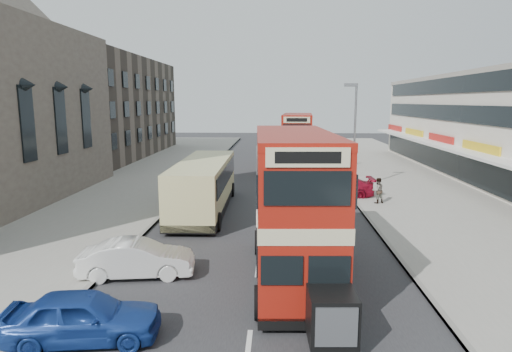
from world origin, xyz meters
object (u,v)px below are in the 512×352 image
(pedestrian_far, at_px, (352,157))
(cyclist, at_px, (322,173))
(car_left_near, at_px, (83,316))
(car_right_a, at_px, (336,187))
(street_lamp, at_px, (354,129))
(bus_main, at_px, (294,206))
(bus_second, at_px, (297,143))
(coach, at_px, (204,184))
(pedestrian_near, at_px, (378,190))
(car_right_b, at_px, (331,181))
(car_left_front, at_px, (137,259))

(pedestrian_far, xyz_separation_m, cyclist, (-4.15, -9.58, -0.14))
(car_left_near, relative_size, car_right_a, 0.84)
(car_left_near, relative_size, pedestrian_far, 2.66)
(street_lamp, height_order, bus_main, street_lamp)
(car_left_near, distance_m, car_right_a, 21.74)
(bus_second, distance_m, coach, 16.83)
(pedestrian_near, xyz_separation_m, cyclist, (-2.83, 8.20, -0.17))
(car_right_b, bearing_deg, cyclist, -164.13)
(car_right_b, relative_size, pedestrian_near, 2.34)
(street_lamp, relative_size, car_left_near, 1.86)
(bus_second, bearing_deg, car_left_near, 79.87)
(pedestrian_far, bearing_deg, car_right_a, -121.71)
(car_left_front, height_order, pedestrian_far, pedestrian_far)
(car_left_near, height_order, cyclist, cyclist)
(pedestrian_far, distance_m, cyclist, 10.45)
(bus_main, distance_m, cyclist, 20.99)
(street_lamp, relative_size, pedestrian_far, 4.94)
(car_right_b, xyz_separation_m, pedestrian_near, (2.36, -5.59, 0.45))
(street_lamp, distance_m, car_left_front, 20.84)
(street_lamp, bearing_deg, pedestrian_near, -78.66)
(car_right_a, bearing_deg, car_left_near, -27.95)
(bus_second, relative_size, car_left_front, 2.26)
(pedestrian_far, bearing_deg, coach, -140.50)
(pedestrian_near, bearing_deg, car_right_a, -65.11)
(bus_main, bearing_deg, street_lamp, -109.46)
(car_left_front, distance_m, pedestrian_far, 33.14)
(car_left_front, distance_m, pedestrian_near, 17.42)
(street_lamp, xyz_separation_m, bus_main, (-5.11, -17.03, -1.89))
(bus_main, distance_m, bus_second, 25.90)
(car_left_front, relative_size, car_right_b, 1.10)
(car_right_b, bearing_deg, bus_main, -5.64)
(street_lamp, height_order, car_left_near, street_lamp)
(bus_main, relative_size, cyclist, 4.36)
(pedestrian_near, relative_size, pedestrian_far, 1.04)
(pedestrian_far, bearing_deg, bus_main, -121.91)
(bus_main, xyz_separation_m, car_left_near, (-6.16, -4.75, -2.15))
(bus_second, relative_size, car_right_a, 1.91)
(bus_main, height_order, car_left_near, bus_main)
(car_left_front, relative_size, pedestrian_far, 2.69)
(bus_main, relative_size, pedestrian_near, 5.87)
(cyclist, bearing_deg, bus_main, -95.61)
(bus_main, bearing_deg, cyclist, -101.58)
(bus_second, distance_m, car_right_a, 11.63)
(bus_second, distance_m, car_left_near, 31.59)
(car_left_front, xyz_separation_m, cyclist, (9.31, 20.70, 0.11))
(bus_main, bearing_deg, coach, -66.24)
(street_lamp, bearing_deg, car_right_b, 145.31)
(pedestrian_near, bearing_deg, car_right_b, -89.46)
(car_left_front, height_order, cyclist, cyclist)
(car_right_b, height_order, pedestrian_far, pedestrian_far)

